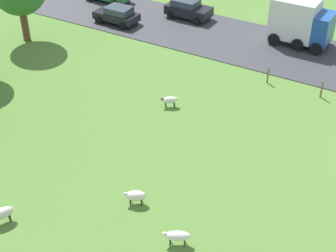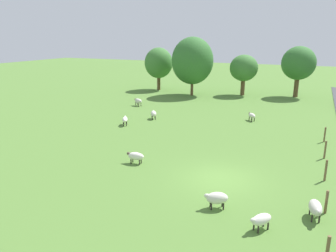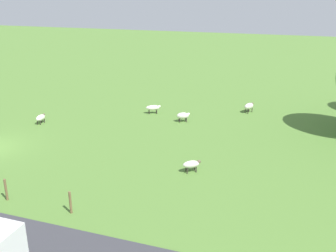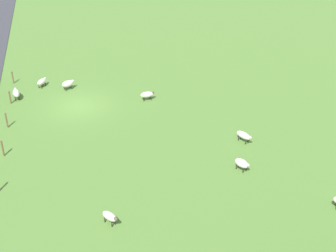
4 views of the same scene
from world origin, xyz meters
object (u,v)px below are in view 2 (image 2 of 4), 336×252
at_px(sheep_7, 217,198).
at_px(tree_0, 244,68).
at_px(sheep_3, 136,156).
at_px(sheep_5, 261,220).
at_px(sheep_0, 138,101).
at_px(tree_1, 299,63).
at_px(sheep_6, 125,119).
at_px(tree_4, 192,61).
at_px(tree_2, 159,63).
at_px(sheep_4, 315,208).
at_px(sheep_2, 252,116).
at_px(sheep_1, 154,114).

distance_m(sheep_7, tree_0, 31.39).
height_order(sheep_3, tree_0, tree_0).
relative_size(sheep_3, sheep_5, 1.10).
bearing_deg(sheep_0, tree_1, 40.39).
height_order(sheep_6, tree_4, tree_4).
xyz_separation_m(tree_1, tree_2, (-18.84, -1.93, -0.43)).
relative_size(sheep_3, sheep_4, 0.88).
bearing_deg(sheep_6, sheep_7, -43.40).
distance_m(sheep_0, sheep_6, 8.43).
bearing_deg(tree_2, sheep_3, -67.03).
height_order(sheep_2, sheep_7, sheep_7).
relative_size(sheep_4, sheep_7, 1.14).
relative_size(tree_0, tree_2, 0.88).
relative_size(sheep_2, tree_4, 0.14).
height_order(sheep_3, tree_2, tree_2).
relative_size(tree_1, tree_4, 0.85).
height_order(sheep_3, sheep_4, sheep_4).
distance_m(tree_1, tree_2, 18.94).
relative_size(sheep_3, tree_1, 0.18).
bearing_deg(sheep_5, sheep_0, 130.31).
distance_m(sheep_5, tree_1, 33.49).
bearing_deg(sheep_1, sheep_4, -42.39).
height_order(tree_1, tree_2, tree_1).
height_order(sheep_2, sheep_4, sheep_4).
bearing_deg(sheep_4, sheep_0, 136.33).
xyz_separation_m(sheep_0, sheep_3, (8.48, -15.46, -0.08)).
bearing_deg(sheep_5, sheep_1, 129.61).
height_order(sheep_3, sheep_7, sheep_7).
distance_m(sheep_0, tree_4, 10.39).
relative_size(sheep_6, sheep_7, 1.11).
height_order(sheep_4, tree_1, tree_1).
bearing_deg(sheep_0, tree_2, 104.46).
xyz_separation_m(sheep_6, sheep_7, (11.57, -10.94, -0.01)).
distance_m(sheep_6, tree_1, 25.17).
xyz_separation_m(sheep_1, sheep_5, (12.43, -15.02, -0.04)).
bearing_deg(tree_4, sheep_5, -64.68).
distance_m(sheep_2, tree_1, 15.81).
distance_m(sheep_1, sheep_2, 9.24).
xyz_separation_m(sheep_6, tree_2, (-6.04, 19.41, 3.36)).
relative_size(sheep_0, sheep_2, 1.18).
height_order(sheep_1, sheep_5, sheep_1).
relative_size(sheep_7, tree_2, 0.19).
distance_m(sheep_1, sheep_7, 17.41).
bearing_deg(sheep_4, sheep_2, 109.36).
relative_size(sheep_1, tree_4, 0.15).
bearing_deg(sheep_4, tree_0, 107.63).
bearing_deg(tree_1, sheep_5, -88.43).
bearing_deg(tree_4, tree_2, 157.86).
relative_size(sheep_2, sheep_3, 0.93).
xyz_separation_m(sheep_5, sheep_6, (-13.71, 11.91, 0.05)).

